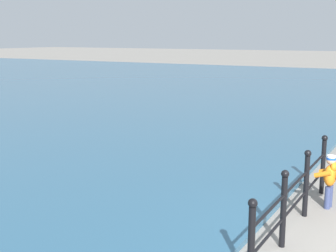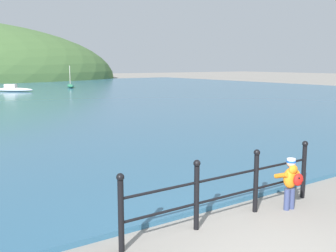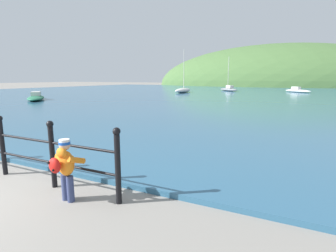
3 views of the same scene
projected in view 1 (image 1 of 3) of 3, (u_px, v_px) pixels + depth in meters
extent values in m
cylinder|color=black|center=(251.00, 249.00, 5.79)|extent=(0.09, 0.09, 1.10)
sphere|color=black|center=(253.00, 203.00, 5.68)|extent=(0.12, 0.12, 0.12)
cylinder|color=black|center=(283.00, 212.00, 7.00)|extent=(0.09, 0.09, 1.10)
sphere|color=black|center=(285.00, 174.00, 6.89)|extent=(0.12, 0.12, 0.12)
cylinder|color=black|center=(306.00, 186.00, 8.21)|extent=(0.09, 0.09, 1.10)
sphere|color=black|center=(308.00, 153.00, 8.10)|extent=(0.12, 0.12, 0.12)
cylinder|color=black|center=(323.00, 167.00, 9.42)|extent=(0.09, 0.09, 1.10)
sphere|color=black|center=(325.00, 138.00, 9.31)|extent=(0.12, 0.12, 0.12)
cylinder|color=black|center=(296.00, 182.00, 7.56)|extent=(4.25, 0.04, 0.04)
cylinder|color=black|center=(295.00, 204.00, 7.63)|extent=(4.25, 0.04, 0.04)
cylinder|color=navy|center=(327.00, 198.00, 8.63)|extent=(0.11, 0.11, 0.42)
cylinder|color=navy|center=(330.00, 196.00, 8.74)|extent=(0.11, 0.11, 0.42)
ellipsoid|color=orange|center=(330.00, 176.00, 8.61)|extent=(0.32, 0.25, 0.40)
ellipsoid|color=orange|center=(334.00, 167.00, 8.54)|extent=(0.21, 0.14, 0.18)
cylinder|color=orange|center=(323.00, 174.00, 8.53)|extent=(0.12, 0.32, 0.19)
cylinder|color=orange|center=(327.00, 171.00, 8.76)|extent=(0.12, 0.32, 0.19)
sphere|color=tan|center=(331.00, 160.00, 8.55)|extent=(0.17, 0.17, 0.17)
cylinder|color=#194CB2|center=(331.00, 159.00, 8.55)|extent=(0.17, 0.17, 0.04)
cylinder|color=silver|center=(331.00, 156.00, 8.54)|extent=(0.16, 0.16, 0.04)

